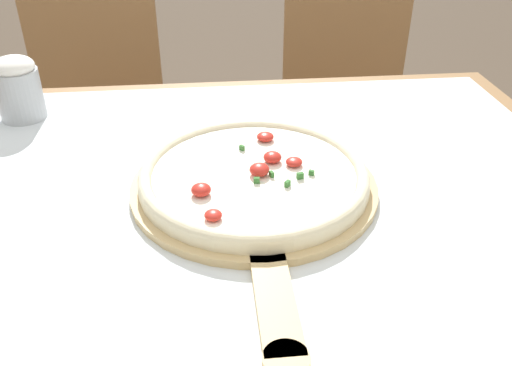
{
  "coord_description": "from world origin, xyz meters",
  "views": [
    {
      "loc": [
        -0.07,
        -0.64,
        1.21
      ],
      "look_at": [
        -0.01,
        0.02,
        0.79
      ],
      "focal_mm": 38.0,
      "sensor_mm": 36.0,
      "label": 1
    }
  ],
  "objects_px": {
    "chair_left": "(101,121)",
    "flour_cup": "(18,87)",
    "pizza_peel": "(255,192)",
    "pizza": "(254,175)",
    "chair_right": "(343,110)"
  },
  "relations": [
    {
      "from": "chair_left",
      "to": "flour_cup",
      "type": "relative_size",
      "value": 7.2
    },
    {
      "from": "pizza_peel",
      "to": "pizza",
      "type": "height_order",
      "value": "pizza"
    },
    {
      "from": "chair_left",
      "to": "chair_right",
      "type": "distance_m",
      "value": 0.75
    },
    {
      "from": "flour_cup",
      "to": "pizza",
      "type": "bearing_deg",
      "value": -35.98
    },
    {
      "from": "chair_right",
      "to": "pizza",
      "type": "bearing_deg",
      "value": -107.11
    },
    {
      "from": "chair_right",
      "to": "flour_cup",
      "type": "distance_m",
      "value": 1.0
    },
    {
      "from": "chair_left",
      "to": "pizza",
      "type": "bearing_deg",
      "value": -66.96
    },
    {
      "from": "chair_right",
      "to": "flour_cup",
      "type": "bearing_deg",
      "value": -139.15
    },
    {
      "from": "pizza_peel",
      "to": "pizza",
      "type": "bearing_deg",
      "value": 90.07
    },
    {
      "from": "pizza",
      "to": "chair_left",
      "type": "height_order",
      "value": "chair_left"
    },
    {
      "from": "pizza",
      "to": "chair_left",
      "type": "relative_size",
      "value": 0.4
    },
    {
      "from": "chair_right",
      "to": "flour_cup",
      "type": "height_order",
      "value": "flour_cup"
    },
    {
      "from": "flour_cup",
      "to": "chair_left",
      "type": "bearing_deg",
      "value": 86.67
    },
    {
      "from": "pizza",
      "to": "chair_right",
      "type": "bearing_deg",
      "value": 66.51
    },
    {
      "from": "pizza_peel",
      "to": "flour_cup",
      "type": "bearing_deg",
      "value": 142.42
    }
  ]
}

